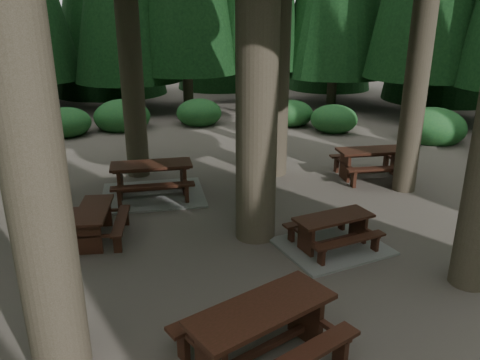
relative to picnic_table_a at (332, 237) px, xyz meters
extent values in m
plane|color=#4D463F|center=(-2.19, 0.69, -0.23)|extent=(80.00, 80.00, 0.00)
cube|color=gray|center=(0.00, 0.00, -0.20)|extent=(2.39, 2.11, 0.05)
cube|color=#311B0E|center=(0.00, 0.00, 0.45)|extent=(1.72, 0.96, 0.05)
cube|color=#311B0E|center=(-0.11, 0.53, 0.18)|extent=(1.63, 0.56, 0.05)
cube|color=#311B0E|center=(0.11, -0.53, 0.18)|extent=(1.63, 0.56, 0.05)
cube|color=#311B0E|center=(-0.63, -0.14, 0.10)|extent=(0.17, 0.50, 0.65)
cube|color=#311B0E|center=(-0.63, -0.14, 0.15)|extent=(0.35, 1.29, 0.05)
cube|color=#311B0E|center=(0.63, 0.14, 0.10)|extent=(0.17, 0.50, 0.65)
cube|color=#311B0E|center=(0.63, 0.14, 0.15)|extent=(0.35, 1.29, 0.05)
cube|color=#311B0E|center=(0.00, 0.00, -0.07)|extent=(1.34, 0.35, 0.07)
cube|color=#311B0E|center=(-4.74, 1.53, 0.45)|extent=(0.83, 1.69, 0.05)
cube|color=#311B0E|center=(-5.27, 1.60, 0.18)|extent=(0.42, 1.64, 0.05)
cube|color=#311B0E|center=(-4.20, 1.47, 0.18)|extent=(0.42, 1.64, 0.05)
cube|color=#311B0E|center=(-4.82, 0.89, 0.10)|extent=(0.50, 0.13, 0.65)
cube|color=#311B0E|center=(-4.82, 0.89, 0.15)|extent=(1.31, 0.23, 0.05)
cube|color=#311B0E|center=(-4.66, 2.18, 0.10)|extent=(0.50, 0.13, 0.65)
cube|color=#311B0E|center=(-4.66, 2.18, 0.15)|extent=(1.31, 0.23, 0.05)
cube|color=#311B0E|center=(-4.74, 1.53, -0.07)|extent=(0.24, 1.35, 0.07)
cube|color=gray|center=(-3.39, 3.80, -0.20)|extent=(2.71, 2.27, 0.05)
cube|color=#311B0E|center=(-3.39, 3.80, 0.63)|extent=(2.09, 0.87, 0.07)
cube|color=#311B0E|center=(-3.37, 4.49, 0.29)|extent=(2.07, 0.35, 0.06)
cube|color=#311B0E|center=(-3.41, 3.11, 0.29)|extent=(2.07, 0.35, 0.06)
cube|color=#311B0E|center=(-4.22, 3.83, 0.18)|extent=(0.11, 0.63, 0.83)
cube|color=#311B0E|center=(-4.22, 3.83, 0.25)|extent=(0.15, 1.67, 0.07)
cube|color=#311B0E|center=(-2.57, 3.77, 0.18)|extent=(0.11, 0.63, 0.83)
cube|color=#311B0E|center=(-2.57, 3.77, 0.25)|extent=(0.15, 1.67, 0.07)
cube|color=#311B0E|center=(-3.39, 3.80, -0.02)|extent=(1.72, 0.15, 0.09)
cube|color=#311B0E|center=(2.89, 3.77, 0.60)|extent=(2.05, 0.92, 0.07)
cube|color=#311B0E|center=(2.94, 4.44, 0.27)|extent=(2.01, 0.42, 0.06)
cube|color=#311B0E|center=(2.84, 3.11, 0.27)|extent=(2.01, 0.42, 0.06)
cube|color=#311B0E|center=(2.10, 3.83, 0.17)|extent=(0.13, 0.61, 0.80)
cube|color=#311B0E|center=(2.10, 3.83, 0.24)|extent=(0.21, 1.61, 0.07)
cube|color=#311B0E|center=(3.69, 3.72, 0.17)|extent=(0.13, 0.61, 0.80)
cube|color=#311B0E|center=(3.69, 3.72, 0.24)|extent=(0.21, 1.61, 0.07)
cube|color=#311B0E|center=(2.89, 3.77, -0.03)|extent=(1.66, 0.21, 0.09)
cube|color=#311B0E|center=(-2.34, -2.89, 0.63)|extent=(2.21, 1.55, 0.07)
cube|color=#311B0E|center=(-2.61, -2.26, 0.29)|extent=(2.01, 1.08, 0.06)
cube|color=#311B0E|center=(-2.07, -3.52, 0.29)|extent=(2.01, 1.08, 0.06)
cube|color=#311B0E|center=(-3.10, -3.22, 0.25)|extent=(0.74, 1.56, 0.07)
cube|color=#311B0E|center=(-1.58, -2.57, 0.18)|extent=(0.33, 0.61, 0.82)
cube|color=#311B0E|center=(-1.58, -2.57, 0.25)|extent=(0.74, 1.56, 0.07)
cube|color=#311B0E|center=(-2.34, -2.89, -0.02)|extent=(1.61, 0.76, 0.09)
ellipsoid|color=#205E30|center=(7.25, 7.14, 0.17)|extent=(2.42, 2.42, 1.49)
ellipsoid|color=#205E30|center=(4.24, 9.38, 0.17)|extent=(1.90, 1.90, 1.17)
ellipsoid|color=#205E30|center=(2.95, 10.86, 0.17)|extent=(1.84, 1.84, 1.13)
ellipsoid|color=#205E30|center=(-0.89, 11.94, 0.17)|extent=(1.95, 1.95, 1.20)
ellipsoid|color=#205E30|center=(-4.13, 11.90, 0.17)|extent=(2.31, 2.31, 1.42)
ellipsoid|color=#205E30|center=(-6.28, 11.25, 0.17)|extent=(1.93, 1.93, 1.19)
camera|label=1|loc=(-3.85, -7.92, 4.32)|focal=35.00mm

